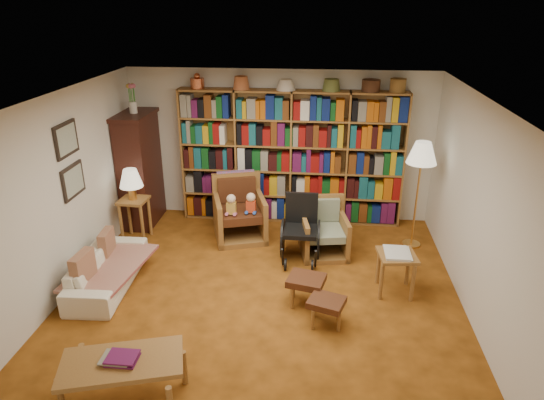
# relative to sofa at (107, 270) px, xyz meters

# --- Properties ---
(floor) EXTENTS (5.00, 5.00, 0.00)m
(floor) POSITION_rel_sofa_xyz_m (2.05, -0.01, -0.23)
(floor) COLOR #9E5618
(floor) RESTS_ON ground
(ceiling) EXTENTS (5.00, 5.00, 0.00)m
(ceiling) POSITION_rel_sofa_xyz_m (2.05, -0.01, 2.27)
(ceiling) COLOR white
(ceiling) RESTS_ON wall_back
(wall_back) EXTENTS (5.00, 0.00, 5.00)m
(wall_back) POSITION_rel_sofa_xyz_m (2.05, 2.49, 1.02)
(wall_back) COLOR silver
(wall_back) RESTS_ON floor
(wall_front) EXTENTS (5.00, 0.00, 5.00)m
(wall_front) POSITION_rel_sofa_xyz_m (2.05, -2.51, 1.02)
(wall_front) COLOR silver
(wall_front) RESTS_ON floor
(wall_left) EXTENTS (0.00, 5.00, 5.00)m
(wall_left) POSITION_rel_sofa_xyz_m (-0.45, -0.01, 1.02)
(wall_left) COLOR silver
(wall_left) RESTS_ON floor
(wall_right) EXTENTS (0.00, 5.00, 5.00)m
(wall_right) POSITION_rel_sofa_xyz_m (4.55, -0.01, 1.02)
(wall_right) COLOR silver
(wall_right) RESTS_ON floor
(bookshelf) EXTENTS (3.60, 0.30, 2.42)m
(bookshelf) POSITION_rel_sofa_xyz_m (2.25, 2.32, 0.94)
(bookshelf) COLOR olive
(bookshelf) RESTS_ON floor
(curio_cabinet) EXTENTS (0.50, 0.95, 2.40)m
(curio_cabinet) POSITION_rel_sofa_xyz_m (-0.20, 1.99, 0.73)
(curio_cabinet) COLOR #34140E
(curio_cabinet) RESTS_ON floor
(framed_pictures) EXTENTS (0.03, 0.52, 0.97)m
(framed_pictures) POSITION_rel_sofa_xyz_m (-0.43, 0.29, 1.40)
(framed_pictures) COLOR black
(framed_pictures) RESTS_ON wall_left
(sofa) EXTENTS (1.59, 0.68, 0.46)m
(sofa) POSITION_rel_sofa_xyz_m (0.00, 0.00, 0.00)
(sofa) COLOR #F2E8CD
(sofa) RESTS_ON floor
(sofa_throw) EXTENTS (0.89, 1.44, 0.04)m
(sofa_throw) POSITION_rel_sofa_xyz_m (0.05, 0.00, 0.07)
(sofa_throw) COLOR #C6BA90
(sofa_throw) RESTS_ON sofa
(cushion_left) EXTENTS (0.14, 0.37, 0.36)m
(cushion_left) POSITION_rel_sofa_xyz_m (-0.13, 0.35, 0.22)
(cushion_left) COLOR maroon
(cushion_left) RESTS_ON sofa
(cushion_right) EXTENTS (0.16, 0.41, 0.40)m
(cushion_right) POSITION_rel_sofa_xyz_m (-0.13, -0.35, 0.22)
(cushion_right) COLOR maroon
(cushion_right) RESTS_ON sofa
(side_table_lamp) EXTENTS (0.44, 0.44, 0.68)m
(side_table_lamp) POSITION_rel_sofa_xyz_m (-0.10, 1.33, 0.26)
(side_table_lamp) COLOR olive
(side_table_lamp) RESTS_ON floor
(table_lamp) EXTENTS (0.35, 0.35, 0.48)m
(table_lamp) POSITION_rel_sofa_xyz_m (-0.10, 1.33, 0.78)
(table_lamp) COLOR gold
(table_lamp) RESTS_ON side_table_lamp
(armchair_leather) EXTENTS (1.00, 1.01, 0.98)m
(armchair_leather) POSITION_rel_sofa_xyz_m (1.51, 1.66, 0.17)
(armchair_leather) COLOR olive
(armchair_leather) RESTS_ON floor
(armchair_sage) EXTENTS (0.78, 0.80, 0.82)m
(armchair_sage) POSITION_rel_sofa_xyz_m (2.82, 1.23, 0.09)
(armchair_sage) COLOR olive
(armchair_sage) RESTS_ON floor
(wheelchair) EXTENTS (0.55, 0.77, 0.96)m
(wheelchair) POSITION_rel_sofa_xyz_m (2.48, 1.01, 0.21)
(wheelchair) COLOR black
(wheelchair) RESTS_ON floor
(floor_lamp) EXTENTS (0.44, 0.44, 1.64)m
(floor_lamp) POSITION_rel_sofa_xyz_m (4.17, 1.56, 1.19)
(floor_lamp) COLOR gold
(floor_lamp) RESTS_ON floor
(side_table_papers) EXTENTS (0.51, 0.51, 0.58)m
(side_table_papers) POSITION_rel_sofa_xyz_m (3.73, 0.22, 0.23)
(side_table_papers) COLOR olive
(side_table_papers) RESTS_ON floor
(footstool_a) EXTENTS (0.51, 0.46, 0.37)m
(footstool_a) POSITION_rel_sofa_xyz_m (2.61, -0.15, 0.07)
(footstool_a) COLOR #512C15
(footstool_a) RESTS_ON floor
(footstool_b) EXTENTS (0.48, 0.44, 0.34)m
(footstool_b) POSITION_rel_sofa_xyz_m (2.86, -0.54, 0.05)
(footstool_b) COLOR #512C15
(footstool_b) RESTS_ON floor
(coffee_table) EXTENTS (1.22, 0.84, 0.48)m
(coffee_table) POSITION_rel_sofa_xyz_m (0.97, -1.87, 0.15)
(coffee_table) COLOR olive
(coffee_table) RESTS_ON floor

